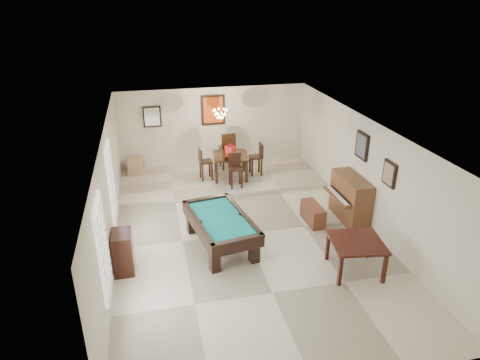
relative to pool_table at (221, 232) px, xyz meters
name	(u,v)px	position (x,y,z in m)	size (l,w,h in m)	color
ground_plane	(245,234)	(0.67, 0.39, -0.37)	(6.00, 9.00, 0.02)	beige
wall_back	(213,128)	(0.67, 4.89, 0.94)	(6.00, 0.04, 2.60)	silver
wall_front	(324,320)	(0.67, -4.11, 0.94)	(6.00, 0.04, 2.60)	silver
wall_left	(109,197)	(-2.33, 0.39, 0.94)	(0.04, 9.00, 2.60)	silver
wall_right	(367,173)	(3.67, 0.39, 0.94)	(0.04, 9.00, 2.60)	silver
ceiling	(246,129)	(0.67, 0.39, 2.24)	(6.00, 9.00, 0.04)	white
dining_step	(221,178)	(0.67, 3.64, -0.30)	(6.00, 2.50, 0.12)	beige
window_left_front	(103,248)	(-2.30, -1.81, 1.04)	(0.06, 1.00, 1.70)	white
window_left_rear	(111,182)	(-2.30, 0.99, 1.04)	(0.06, 1.00, 1.70)	white
pool_table	(221,232)	(0.00, 0.00, 0.00)	(1.15, 2.13, 0.71)	black
square_table	(355,256)	(2.52, -1.53, 0.00)	(1.03, 1.03, 0.71)	black
upright_piano	(345,199)	(3.26, 0.54, 0.22)	(0.77, 1.38, 1.15)	brown
piano_bench	(313,214)	(2.44, 0.58, -0.11)	(0.34, 0.87, 0.48)	brown
apothecary_chest	(123,252)	(-2.11, -0.48, 0.09)	(0.40, 0.59, 0.89)	black
dining_table	(231,164)	(0.95, 3.56, 0.18)	(1.01, 1.01, 0.84)	black
flower_vase	(230,147)	(0.95, 3.56, 0.72)	(0.14, 0.14, 0.24)	#AE0E14
dining_chair_south	(236,171)	(0.96, 2.84, 0.26)	(0.37, 0.37, 0.99)	black
dining_chair_north	(227,150)	(1.00, 4.34, 0.37)	(0.45, 0.45, 1.20)	black
dining_chair_west	(206,164)	(0.21, 3.58, 0.25)	(0.36, 0.36, 0.97)	black
dining_chair_east	(256,159)	(1.75, 3.60, 0.26)	(0.37, 0.37, 0.99)	black
corner_bench	(135,166)	(-1.89, 4.53, -0.01)	(0.41, 0.51, 0.46)	tan
chandelier	(220,111)	(0.67, 3.59, 1.84)	(0.44, 0.44, 0.60)	#FFE5B2
back_painting	(213,110)	(0.67, 4.85, 1.54)	(0.75, 0.06, 0.95)	#D84C14
back_mirror	(152,117)	(-1.23, 4.85, 1.44)	(0.55, 0.06, 0.65)	white
right_picture_upper	(362,146)	(3.63, 0.69, 1.54)	(0.06, 0.55, 0.65)	slate
right_picture_lower	(389,174)	(3.63, -0.61, 1.34)	(0.06, 0.45, 0.55)	gray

